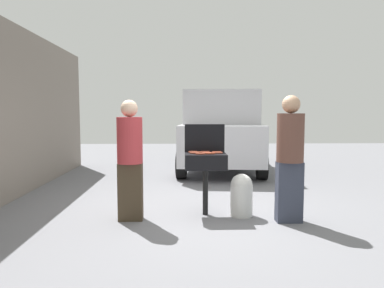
% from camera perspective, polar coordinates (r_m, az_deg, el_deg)
% --- Properties ---
extents(ground_plane, '(24.00, 24.00, 0.00)m').
position_cam_1_polar(ground_plane, '(5.48, 1.20, -10.86)').
color(ground_plane, slate).
extents(house_wall_side, '(0.24, 8.00, 3.04)m').
position_cam_1_polar(house_wall_side, '(6.94, -27.30, 4.63)').
color(house_wall_side, slate).
rests_on(house_wall_side, ground).
extents(bbq_grill, '(0.60, 0.44, 0.90)m').
position_cam_1_polar(bbq_grill, '(5.25, 2.15, -3.06)').
color(bbq_grill, black).
rests_on(bbq_grill, ground).
extents(grill_lid_open, '(0.60, 0.05, 0.42)m').
position_cam_1_polar(grill_lid_open, '(5.43, 2.00, 0.94)').
color(grill_lid_open, black).
rests_on(grill_lid_open, bbq_grill).
extents(hot_dog_0, '(0.13, 0.03, 0.03)m').
position_cam_1_polar(hot_dog_0, '(5.32, 3.92, -1.27)').
color(hot_dog_0, '#AD4228').
rests_on(hot_dog_0, bbq_grill).
extents(hot_dog_1, '(0.13, 0.03, 0.03)m').
position_cam_1_polar(hot_dog_1, '(5.10, 1.36, -1.54)').
color(hot_dog_1, '#B74C33').
rests_on(hot_dog_1, bbq_grill).
extents(hot_dog_2, '(0.13, 0.04, 0.03)m').
position_cam_1_polar(hot_dog_2, '(5.33, 2.10, -1.26)').
color(hot_dog_2, '#B74C33').
rests_on(hot_dog_2, bbq_grill).
extents(hot_dog_3, '(0.13, 0.04, 0.03)m').
position_cam_1_polar(hot_dog_3, '(5.21, 2.39, -1.40)').
color(hot_dog_3, '#B74C33').
rests_on(hot_dog_3, bbq_grill).
extents(hot_dog_4, '(0.13, 0.03, 0.03)m').
position_cam_1_polar(hot_dog_4, '(5.34, 0.14, -1.25)').
color(hot_dog_4, '#C6593D').
rests_on(hot_dog_4, bbq_grill).
extents(hot_dog_5, '(0.13, 0.03, 0.03)m').
position_cam_1_polar(hot_dog_5, '(5.23, 4.16, -1.39)').
color(hot_dog_5, '#C6593D').
rests_on(hot_dog_5, bbq_grill).
extents(hot_dog_6, '(0.13, 0.03, 0.03)m').
position_cam_1_polar(hot_dog_6, '(5.13, 2.90, -1.50)').
color(hot_dog_6, '#AD4228').
rests_on(hot_dog_6, bbq_grill).
extents(hot_dog_7, '(0.13, 0.03, 0.03)m').
position_cam_1_polar(hot_dog_7, '(5.26, 3.91, -1.34)').
color(hot_dog_7, '#B74C33').
rests_on(hot_dog_7, bbq_grill).
extents(hot_dog_8, '(0.13, 0.04, 0.03)m').
position_cam_1_polar(hot_dog_8, '(5.20, 0.37, -1.41)').
color(hot_dog_8, '#B74C33').
rests_on(hot_dog_8, bbq_grill).
extents(hot_dog_9, '(0.13, 0.03, 0.03)m').
position_cam_1_polar(hot_dog_9, '(5.28, 0.81, -1.32)').
color(hot_dog_9, '#B74C33').
rests_on(hot_dog_9, bbq_grill).
extents(propane_tank, '(0.32, 0.32, 0.62)m').
position_cam_1_polar(propane_tank, '(5.30, 7.85, -7.88)').
color(propane_tank, silver).
rests_on(propane_tank, ground).
extents(person_left, '(0.35, 0.35, 1.67)m').
position_cam_1_polar(person_left, '(5.02, -9.81, -1.83)').
color(person_left, '#3F3323').
rests_on(person_left, ground).
extents(person_right, '(0.36, 0.36, 1.73)m').
position_cam_1_polar(person_right, '(5.05, 15.27, -1.53)').
color(person_right, '#333847').
rests_on(person_right, ground).
extents(parked_minivan, '(2.37, 4.56, 2.02)m').
position_cam_1_polar(parked_minivan, '(9.54, 4.58, 2.15)').
color(parked_minivan, '#B7B7BC').
rests_on(parked_minivan, ground).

